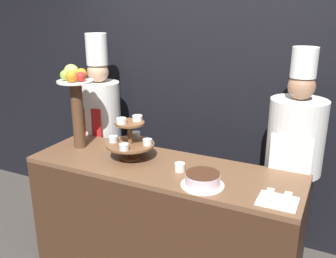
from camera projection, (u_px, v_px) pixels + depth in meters
The scene contains 9 objects.
wall_back at pixel (207, 81), 3.30m from camera, with size 10.00×0.06×2.80m.
buffet_counter at pixel (162, 222), 2.85m from camera, with size 2.00×0.63×0.94m.
tiered_stand at pixel (130, 139), 2.78m from camera, with size 0.36×0.36×0.33m.
fruit_pedestal at pixel (76, 95), 2.93m from camera, with size 0.28×0.28×0.67m.
cake_round at pixel (203, 180), 2.39m from camera, with size 0.28×0.28×0.09m.
cup_white at pixel (180, 167), 2.61m from camera, with size 0.07×0.07×0.06m.
cake_square_tray at pixel (278, 199), 2.20m from camera, with size 0.23×0.20×0.05m.
chef_left at pixel (101, 125), 3.48m from camera, with size 0.37×0.37×1.81m.
chef_center_left at pixel (293, 158), 2.77m from camera, with size 0.41×0.41×1.77m.
Camera 1 is at (1.12, -1.89, 2.04)m, focal length 40.00 mm.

